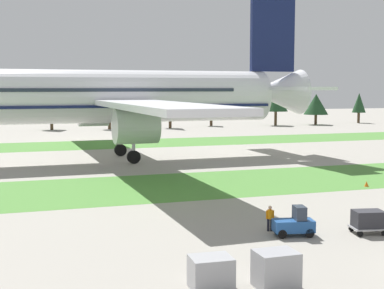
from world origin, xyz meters
name	(u,v)px	position (x,y,z in m)	size (l,w,h in m)	color
grass_strip_near	(233,182)	(0.00, 29.56, 0.00)	(320.00, 15.13, 0.01)	#4C8438
grass_strip_far	(141,143)	(0.00, 71.82, 0.00)	(320.00, 15.13, 0.01)	#4C8438
airliner	(107,96)	(-9.28, 50.71, 8.54)	(57.44, 70.91, 23.81)	white
baggage_tug	(295,224)	(-3.97, 9.35, 0.81)	(2.81, 1.79, 1.97)	#1E4C8E
cargo_dolly_lead	(368,220)	(0.95, 8.35, 0.92)	(2.45, 1.91, 1.55)	#A3A3A8
ground_crew_marshaller	(270,217)	(-4.96, 10.94, 0.95)	(0.55, 0.36, 1.74)	black
uld_container_0	(211,273)	(-12.43, 2.14, 0.78)	(2.00, 1.60, 1.56)	#A3A3A8
uld_container_1	(276,269)	(-9.38, 1.30, 0.89)	(2.00, 1.60, 1.78)	#A3A3A8
taxiway_marker_1	(367,184)	(11.58, 23.32, 0.26)	(0.44, 0.44, 0.53)	orange
distant_tree_line	(110,101)	(0.77, 107.64, 6.49)	(173.79, 10.31, 12.77)	#4C3823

